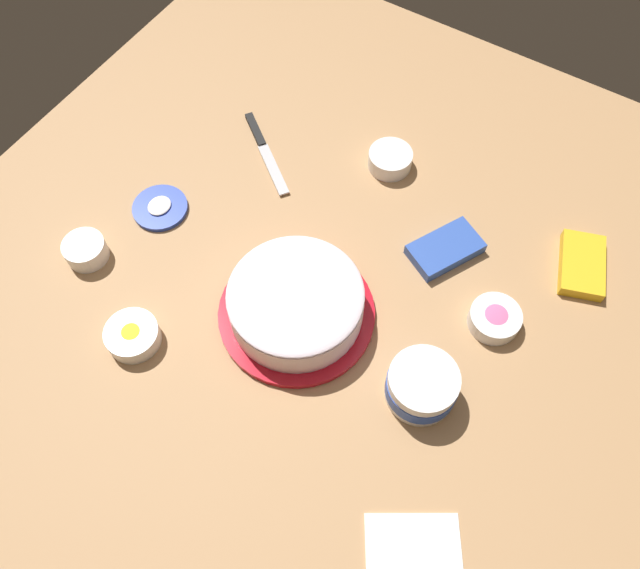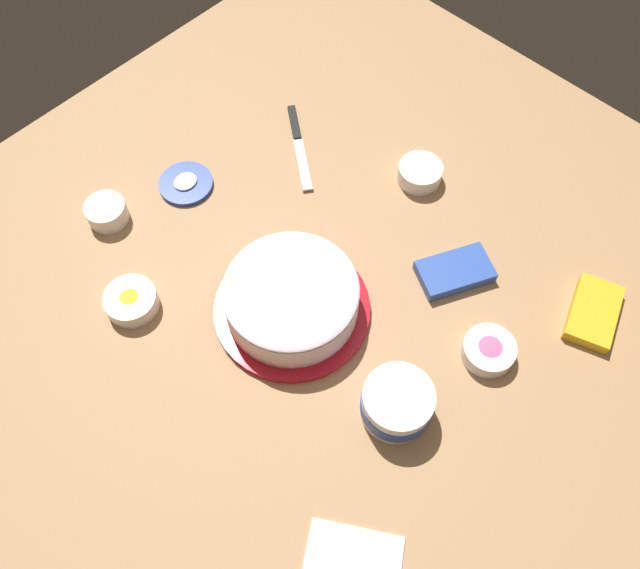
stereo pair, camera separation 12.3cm
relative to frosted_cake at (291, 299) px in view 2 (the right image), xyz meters
The scene contains 11 objects.
ground_plane 0.11m from the frosted_cake, 168.81° to the left, with size 1.54×1.54×0.00m, color tan.
frosted_cake is the anchor object (origin of this frame).
frosting_tub 0.27m from the frosted_cake, 86.81° to the left, with size 0.12×0.12×0.07m.
frosting_tub_lid 0.38m from the frosted_cake, 98.57° to the right, with size 0.11×0.11×0.02m.
spreading_knife 0.42m from the frosted_cake, 136.77° to the right, with size 0.16×0.20×0.01m.
sprinkle_bowl_yellow 0.30m from the frosted_cake, 48.23° to the right, with size 0.10×0.10×0.04m.
sprinkle_bowl_blue 0.41m from the frosted_cake, behind, with size 0.09×0.09×0.04m.
sprinkle_bowl_pink 0.37m from the frosted_cake, 119.54° to the left, with size 0.10×0.10×0.04m.
sprinkle_bowl_rainbow 0.43m from the frosted_cake, 75.58° to the right, with size 0.08×0.08×0.04m.
candy_box_lower 0.56m from the frosted_cake, 132.59° to the left, with size 0.14×0.08×0.02m, color yellow.
candy_box_upper 0.32m from the frosted_cake, 147.74° to the left, with size 0.14×0.08×0.03m, color #2D51B2.
Camera 2 is at (0.47, 0.41, 1.10)m, focal length 37.11 mm.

